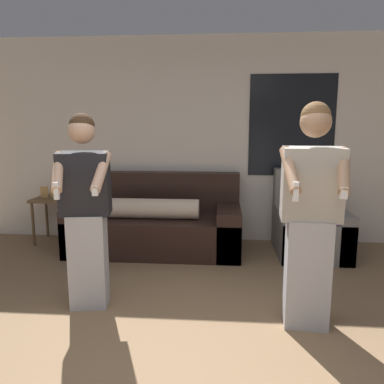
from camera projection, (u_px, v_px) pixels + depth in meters
wall_back at (203, 141)px, 5.00m from camera, size 6.24×0.07×2.70m
couch at (156, 224)px, 4.73m from camera, size 2.10×0.96×0.95m
armchair at (310, 226)px, 4.58m from camera, size 0.81×0.89×1.01m
side_table at (55, 204)px, 5.01m from camera, size 0.54×0.47×0.75m
person_left at (86, 212)px, 3.12m from camera, size 0.47×0.51×1.65m
person_right at (310, 217)px, 2.80m from camera, size 0.50×0.48×1.72m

